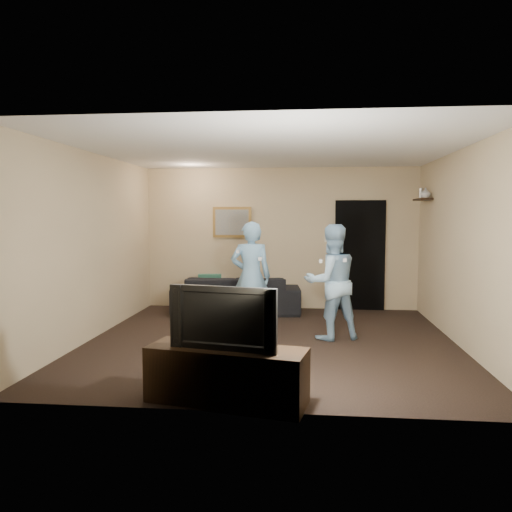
# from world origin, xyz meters

# --- Properties ---
(ground) EXTENTS (5.00, 5.00, 0.00)m
(ground) POSITION_xyz_m (0.00, 0.00, 0.00)
(ground) COLOR black
(ground) RESTS_ON ground
(ceiling) EXTENTS (5.00, 5.00, 0.04)m
(ceiling) POSITION_xyz_m (0.00, 0.00, 2.60)
(ceiling) COLOR silver
(ceiling) RESTS_ON wall_back
(wall_back) EXTENTS (5.00, 0.04, 2.60)m
(wall_back) POSITION_xyz_m (0.00, 2.50, 1.30)
(wall_back) COLOR tan
(wall_back) RESTS_ON ground
(wall_front) EXTENTS (5.00, 0.04, 2.60)m
(wall_front) POSITION_xyz_m (0.00, -2.50, 1.30)
(wall_front) COLOR tan
(wall_front) RESTS_ON ground
(wall_left) EXTENTS (0.04, 5.00, 2.60)m
(wall_left) POSITION_xyz_m (-2.50, 0.00, 1.30)
(wall_left) COLOR tan
(wall_left) RESTS_ON ground
(wall_right) EXTENTS (0.04, 5.00, 2.60)m
(wall_right) POSITION_xyz_m (2.50, 0.00, 1.30)
(wall_right) COLOR tan
(wall_right) RESTS_ON ground
(sofa) EXTENTS (2.31, 1.07, 0.65)m
(sofa) POSITION_xyz_m (-0.75, 1.96, 0.33)
(sofa) COLOR black
(sofa) RESTS_ON ground
(throw_pillow) EXTENTS (0.42, 0.18, 0.41)m
(throw_pillow) POSITION_xyz_m (-1.23, 1.96, 0.48)
(throw_pillow) COLOR #1B5240
(throw_pillow) RESTS_ON sofa
(painting_frame) EXTENTS (0.72, 0.05, 0.57)m
(painting_frame) POSITION_xyz_m (-0.90, 2.48, 1.60)
(painting_frame) COLOR olive
(painting_frame) RESTS_ON wall_back
(painting_canvas) EXTENTS (0.62, 0.01, 0.47)m
(painting_canvas) POSITION_xyz_m (-0.90, 2.45, 1.60)
(painting_canvas) COLOR slate
(painting_canvas) RESTS_ON painting_frame
(doorway) EXTENTS (0.90, 0.06, 2.00)m
(doorway) POSITION_xyz_m (1.45, 2.47, 1.00)
(doorway) COLOR black
(doorway) RESTS_ON ground
(light_switch) EXTENTS (0.08, 0.02, 0.12)m
(light_switch) POSITION_xyz_m (0.85, 2.48, 1.30)
(light_switch) COLOR silver
(light_switch) RESTS_ON wall_back
(wall_shelf) EXTENTS (0.20, 0.60, 0.03)m
(wall_shelf) POSITION_xyz_m (2.39, 1.80, 1.99)
(wall_shelf) COLOR black
(wall_shelf) RESTS_ON wall_right
(shelf_vase) EXTENTS (0.19, 0.19, 0.17)m
(shelf_vase) POSITION_xyz_m (2.39, 1.62, 2.09)
(shelf_vase) COLOR #B9B9BE
(shelf_vase) RESTS_ON wall_shelf
(shelf_figurine) EXTENTS (0.06, 0.06, 0.18)m
(shelf_figurine) POSITION_xyz_m (2.39, 1.95, 2.09)
(shelf_figurine) COLOR #BBBBBF
(shelf_figurine) RESTS_ON wall_shelf
(tv_console) EXTENTS (1.54, 0.76, 0.53)m
(tv_console) POSITION_xyz_m (-0.25, -2.28, 0.25)
(tv_console) COLOR black
(tv_console) RESTS_ON ground
(television) EXTENTS (1.02, 0.33, 0.58)m
(television) POSITION_xyz_m (-0.25, -2.28, 0.80)
(television) COLOR black
(television) RESTS_ON tv_console
(wii_player_left) EXTENTS (0.63, 0.52, 1.64)m
(wii_player_left) POSITION_xyz_m (-0.34, 0.57, 0.82)
(wii_player_left) COLOR #77A9CE
(wii_player_left) RESTS_ON ground
(wii_player_right) EXTENTS (0.94, 0.84, 1.61)m
(wii_player_right) POSITION_xyz_m (0.83, 0.23, 0.80)
(wii_player_right) COLOR #99C2DF
(wii_player_right) RESTS_ON ground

